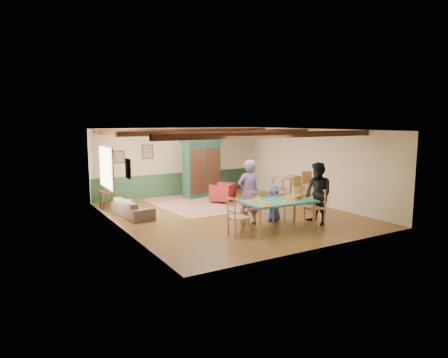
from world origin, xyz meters
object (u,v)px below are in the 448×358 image
armoire (202,169)px  sofa (133,208)px  dining_chair_far_left (250,208)px  table_lamp (107,183)px  person_child (274,203)px  counter_table (287,189)px  dining_chair_end_left (239,217)px  dining_chair_end_right (315,207)px  person_man (249,193)px  person_woman (318,194)px  cat (299,196)px  bar_stool_left (299,191)px  bar_stool_right (310,189)px  end_table (108,200)px  dining_chair_far_right (275,205)px  armchair (223,193)px  dining_table (278,215)px

armoire → sofa: size_ratio=1.21×
dining_chair_far_left → table_lamp: bearing=-52.9°
person_child → counter_table: (2.25, 2.13, -0.08)m
dining_chair_end_left → person_child: 1.91m
dining_chair_end_right → dining_chair_end_left: bearing=-90.0°
person_man → person_woman: size_ratio=1.05×
person_man → table_lamp: bearing=-52.3°
cat → bar_stool_left: cat is taller
dining_chair_end_left → person_woman: size_ratio=0.58×
sofa → bar_stool_right: 6.10m
end_table → table_lamp: 0.58m
dining_chair_far_left → dining_chair_far_right: size_ratio=1.00×
person_child → dining_chair_end_right: bearing=133.2°
person_man → person_child: size_ratio=1.72×
dining_chair_far_right → table_lamp: size_ratio=1.88×
dining_chair_end_left → person_woman: (2.62, -0.14, 0.38)m
person_child → cat: size_ratio=2.79×
cat → table_lamp: bearing=129.6°
armchair → dining_table: bearing=45.6°
person_woman → table_lamp: (-4.68, 5.23, -0.02)m
person_man → table_lamp: size_ratio=3.42×
person_man → table_lamp: person_man is taller
counter_table → dining_chair_end_left: bearing=-143.8°
table_lamp → sofa: bearing=-76.8°
person_woman → cat: size_ratio=4.58×
person_woman → armoire: 5.59m
person_woman → dining_chair_end_right: bearing=-90.0°
dining_chair_far_right → bar_stool_left: size_ratio=1.04×
cat → bar_stool_left: bearing=51.8°
armchair → dining_chair_far_left: bearing=37.0°
person_woman → bar_stool_left: 2.80m
bar_stool_left → dining_table: bearing=-136.4°
person_man → bar_stool_right: bearing=-159.0°
dining_chair_end_right → counter_table: size_ratio=0.93×
armchair → cat: bearing=54.0°
armchair → end_table: 4.06m
dining_table → person_man: bearing=113.4°
bar_stool_right → cat: bearing=-130.9°
bar_stool_right → sofa: bearing=171.6°
armchair → end_table: size_ratio=1.31×
person_man → sofa: person_man is taller
dining_chair_end_right → person_man: size_ratio=0.55×
person_woman → dining_chair_end_left: bearing=-90.0°
dining_table → bar_stool_right: size_ratio=1.63×
cat → bar_stool_right: 3.16m
cat → bar_stool_right: bar_stool_right is taller
sofa → person_woman: bearing=-135.3°
armoire → sofa: 3.97m
dining_chair_far_left → table_lamp: size_ratio=1.88×
dining_chair_end_left → person_man: size_ratio=0.55×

